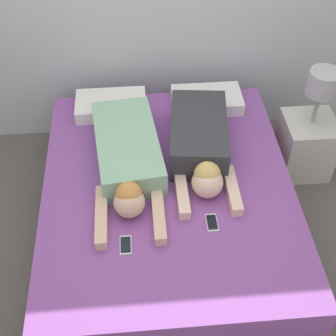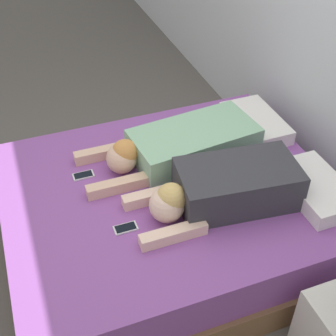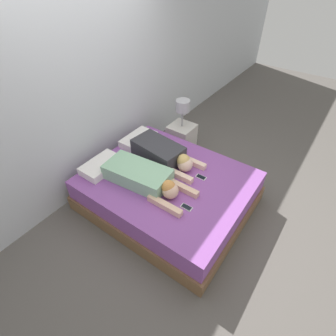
{
  "view_description": "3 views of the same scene",
  "coord_description": "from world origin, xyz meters",
  "px_view_note": "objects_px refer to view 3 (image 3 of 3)",
  "views": [
    {
      "loc": [
        -0.17,
        -2.0,
        2.7
      ],
      "look_at": [
        0.0,
        0.0,
        0.62
      ],
      "focal_mm": 50.0,
      "sensor_mm": 36.0,
      "label": 1
    },
    {
      "loc": [
        1.95,
        -0.73,
        2.34
      ],
      "look_at": [
        0.0,
        0.0,
        0.62
      ],
      "focal_mm": 50.0,
      "sensor_mm": 36.0,
      "label": 2
    },
    {
      "loc": [
        -1.93,
        -1.39,
        2.66
      ],
      "look_at": [
        0.0,
        0.0,
        0.62
      ],
      "focal_mm": 28.0,
      "sensor_mm": 36.0,
      "label": 3
    }
  ],
  "objects_px": {
    "pillow_head_right": "(139,140)",
    "nightstand": "(182,135)",
    "person_left": "(144,177)",
    "pillow_head_left": "(102,166)",
    "bed": "(168,191)",
    "person_right": "(164,154)",
    "cell_phone_left": "(186,207)",
    "cell_phone_right": "(201,177)"
  },
  "relations": [
    {
      "from": "person_right",
      "to": "cell_phone_right",
      "type": "distance_m",
      "value": 0.58
    },
    {
      "from": "bed",
      "to": "person_left",
      "type": "bearing_deg",
      "value": 145.46
    },
    {
      "from": "pillow_head_right",
      "to": "person_left",
      "type": "distance_m",
      "value": 0.86
    },
    {
      "from": "cell_phone_right",
      "to": "nightstand",
      "type": "xyz_separation_m",
      "value": [
        0.87,
        0.85,
        -0.18
      ]
    },
    {
      "from": "bed",
      "to": "cell_phone_right",
      "type": "distance_m",
      "value": 0.48
    },
    {
      "from": "bed",
      "to": "cell_phone_right",
      "type": "bearing_deg",
      "value": -54.93
    },
    {
      "from": "person_left",
      "to": "person_right",
      "type": "bearing_deg",
      "value": 8.01
    },
    {
      "from": "pillow_head_left",
      "to": "person_right",
      "type": "bearing_deg",
      "value": -42.34
    },
    {
      "from": "bed",
      "to": "pillow_head_left",
      "type": "xyz_separation_m",
      "value": [
        -0.36,
        0.78,
        0.29
      ]
    },
    {
      "from": "person_right",
      "to": "nightstand",
      "type": "height_order",
      "value": "nightstand"
    },
    {
      "from": "person_right",
      "to": "cell_phone_left",
      "type": "bearing_deg",
      "value": -126.79
    },
    {
      "from": "person_left",
      "to": "nightstand",
      "type": "height_order",
      "value": "nightstand"
    },
    {
      "from": "cell_phone_left",
      "to": "nightstand",
      "type": "relative_size",
      "value": 0.14
    },
    {
      "from": "pillow_head_right",
      "to": "nightstand",
      "type": "distance_m",
      "value": 0.82
    },
    {
      "from": "person_right",
      "to": "nightstand",
      "type": "bearing_deg",
      "value": 17.93
    },
    {
      "from": "bed",
      "to": "pillow_head_left",
      "type": "relative_size",
      "value": 3.83
    },
    {
      "from": "pillow_head_left",
      "to": "nightstand",
      "type": "height_order",
      "value": "nightstand"
    },
    {
      "from": "pillow_head_left",
      "to": "pillow_head_right",
      "type": "height_order",
      "value": "same"
    },
    {
      "from": "pillow_head_left",
      "to": "nightstand",
      "type": "xyz_separation_m",
      "value": [
        1.46,
        -0.26,
        -0.22
      ]
    },
    {
      "from": "bed",
      "to": "person_right",
      "type": "distance_m",
      "value": 0.49
    },
    {
      "from": "pillow_head_right",
      "to": "nightstand",
      "type": "height_order",
      "value": "nightstand"
    },
    {
      "from": "nightstand",
      "to": "cell_phone_left",
      "type": "bearing_deg",
      "value": -144.96
    },
    {
      "from": "pillow_head_right",
      "to": "cell_phone_right",
      "type": "height_order",
      "value": "pillow_head_right"
    },
    {
      "from": "person_right",
      "to": "cell_phone_right",
      "type": "height_order",
      "value": "person_right"
    },
    {
      "from": "person_left",
      "to": "nightstand",
      "type": "relative_size",
      "value": 1.27
    },
    {
      "from": "person_left",
      "to": "bed",
      "type": "bearing_deg",
      "value": -34.54
    },
    {
      "from": "bed",
      "to": "cell_phone_left",
      "type": "bearing_deg",
      "value": -121.92
    },
    {
      "from": "pillow_head_right",
      "to": "nightstand",
      "type": "bearing_deg",
      "value": -19.33
    },
    {
      "from": "cell_phone_right",
      "to": "pillow_head_left",
      "type": "bearing_deg",
      "value": 118.05
    },
    {
      "from": "bed",
      "to": "cell_phone_left",
      "type": "xyz_separation_m",
      "value": [
        -0.28,
        -0.45,
        0.24
      ]
    },
    {
      "from": "person_right",
      "to": "person_left",
      "type": "bearing_deg",
      "value": -171.99
    },
    {
      "from": "person_left",
      "to": "person_right",
      "type": "height_order",
      "value": "person_right"
    },
    {
      "from": "bed",
      "to": "cell_phone_right",
      "type": "xyz_separation_m",
      "value": [
        0.23,
        -0.33,
        0.24
      ]
    },
    {
      "from": "pillow_head_right",
      "to": "person_left",
      "type": "xyz_separation_m",
      "value": [
        -0.61,
        -0.61,
        0.04
      ]
    },
    {
      "from": "person_right",
      "to": "pillow_head_right",
      "type": "bearing_deg",
      "value": 77.06
    },
    {
      "from": "pillow_head_right",
      "to": "person_right",
      "type": "distance_m",
      "value": 0.56
    },
    {
      "from": "bed",
      "to": "pillow_head_right",
      "type": "height_order",
      "value": "pillow_head_right"
    },
    {
      "from": "cell_phone_left",
      "to": "pillow_head_left",
      "type": "bearing_deg",
      "value": 93.67
    },
    {
      "from": "person_left",
      "to": "pillow_head_left",
      "type": "bearing_deg",
      "value": 100.33
    },
    {
      "from": "pillow_head_right",
      "to": "cell_phone_right",
      "type": "bearing_deg",
      "value": -96.44
    },
    {
      "from": "bed",
      "to": "nightstand",
      "type": "height_order",
      "value": "nightstand"
    },
    {
      "from": "bed",
      "to": "person_left",
      "type": "xyz_separation_m",
      "value": [
        -0.25,
        0.17,
        0.33
      ]
    }
  ]
}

